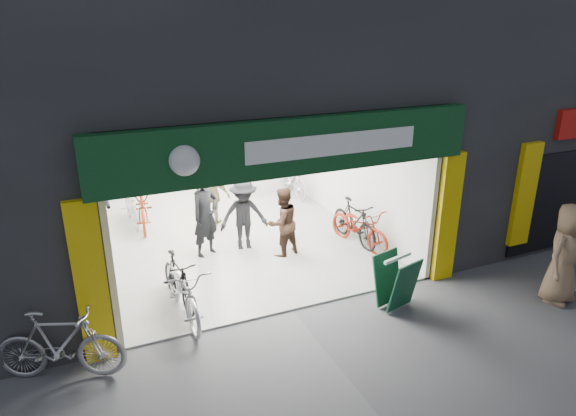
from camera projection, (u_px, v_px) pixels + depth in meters
ground at (293, 311)px, 9.19m from camera, size 60.00×60.00×0.00m
building at (243, 44)px, 12.29m from camera, size 17.00×10.27×8.00m
bike_left_front at (183, 290)px, 8.85m from camera, size 0.78×2.05×1.06m
bike_left_midfront at (178, 281)px, 9.24m from camera, size 0.63×1.65×0.97m
bike_left_midback at (143, 206)px, 12.72m from camera, size 0.94×2.11×1.07m
bike_left_back at (131, 207)px, 12.77m from camera, size 0.54×1.66×0.99m
bike_right_front at (354, 222)px, 11.78m from camera, size 0.59×1.74×1.03m
bike_right_mid at (360, 227)px, 11.58m from camera, size 1.00×1.94×0.97m
bike_right_back at (291, 178)px, 14.84m from camera, size 0.57×1.88×1.12m
parked_bike at (60, 345)px, 7.32m from camera, size 1.92×1.17×1.12m
customer_a at (205, 216)px, 10.99m from camera, size 0.82×0.73×1.88m
customer_b at (282, 223)px, 11.04m from camera, size 0.89×0.77×1.56m
customer_c at (244, 215)px, 11.32m from camera, size 1.13×0.74×1.65m
customer_d at (212, 195)px, 12.72m from camera, size 0.96×0.88×1.57m
pedestrian_near at (565, 254)px, 9.22m from camera, size 1.05×0.82×1.90m
sandwich_board at (396, 280)px, 9.15m from camera, size 0.76×0.78×0.97m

